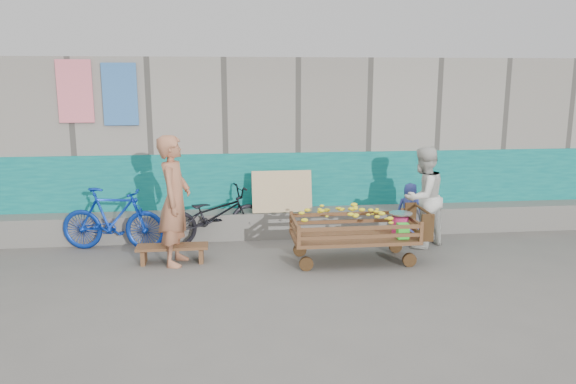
{
  "coord_description": "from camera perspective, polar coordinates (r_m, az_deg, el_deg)",
  "views": [
    {
      "loc": [
        -0.66,
        -6.9,
        2.67
      ],
      "look_at": [
        0.28,
        1.2,
        1.0
      ],
      "focal_mm": 35.0,
      "sensor_mm": 36.0,
      "label": 1
    }
  ],
  "objects": [
    {
      "name": "vendor_man",
      "position": [
        8.18,
        -11.44,
        -0.87
      ],
      "size": [
        0.57,
        0.76,
        1.88
      ],
      "primitive_type": "imported",
      "rotation": [
        0.0,
        0.0,
        1.38
      ],
      "color": "#AF6D4C",
      "rests_on": "ground"
    },
    {
      "name": "woman",
      "position": [
        9.12,
        13.53,
        -0.53
      ],
      "size": [
        0.99,
        0.94,
        1.62
      ],
      "primitive_type": "imported",
      "rotation": [
        0.0,
        0.0,
        3.7
      ],
      "color": "silver",
      "rests_on": "ground"
    },
    {
      "name": "bicycle_dark",
      "position": [
        9.22,
        -7.61,
        -2.38
      ],
      "size": [
        1.86,
        1.15,
        0.93
      ],
      "primitive_type": "imported",
      "rotation": [
        0.0,
        0.0,
        1.9
      ],
      "color": "black",
      "rests_on": "ground"
    },
    {
      "name": "banana_cart",
      "position": [
        8.25,
        6.48,
        -3.26
      ],
      "size": [
        1.97,
        0.9,
        0.84
      ],
      "color": "brown",
      "rests_on": "ground"
    },
    {
      "name": "bench",
      "position": [
        8.43,
        -11.66,
        -5.79
      ],
      "size": [
        1.04,
        0.31,
        0.26
      ],
      "color": "brown",
      "rests_on": "ground"
    },
    {
      "name": "bicycle_blue",
      "position": [
        9.18,
        -17.34,
        -2.65
      ],
      "size": [
        1.72,
        0.77,
        1.0
      ],
      "primitive_type": "imported",
      "rotation": [
        0.0,
        0.0,
        1.38
      ],
      "color": "#0C2E9F",
      "rests_on": "ground"
    },
    {
      "name": "building_wall",
      "position": [
        11.03,
        -3.19,
        5.3
      ],
      "size": [
        12.0,
        3.5,
        3.0
      ],
      "color": "gray",
      "rests_on": "ground"
    },
    {
      "name": "child",
      "position": [
        9.73,
        12.27,
        -1.8
      ],
      "size": [
        0.5,
        0.37,
        0.93
      ],
      "primitive_type": "imported",
      "rotation": [
        0.0,
        0.0,
        2.98
      ],
      "color": "#34419B",
      "rests_on": "ground"
    },
    {
      "name": "ground",
      "position": [
        7.43,
        -1.1,
        -9.5
      ],
      "size": [
        80.0,
        80.0,
        0.0
      ],
      "primitive_type": "plane",
      "color": "#5D5A56",
      "rests_on": "ground"
    }
  ]
}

